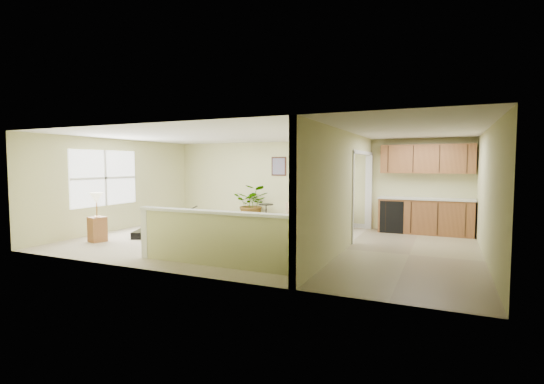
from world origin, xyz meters
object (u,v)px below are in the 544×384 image
at_px(accent_table, 266,212).
at_px(lamp_stand, 97,221).
at_px(piano_bench, 195,230).
at_px(small_plant, 346,221).
at_px(loveseat, 310,217).
at_px(palm_plant, 252,204).
at_px(piano, 174,209).

relative_size(accent_table, lamp_stand, 0.55).
xyz_separation_m(piano_bench, lamp_stand, (-2.02, -1.03, 0.22)).
bearing_deg(lamp_stand, small_plant, 39.53).
distance_m(small_plant, lamp_stand, 6.38).
distance_m(loveseat, accent_table, 1.45).
xyz_separation_m(palm_plant, small_plant, (2.96, -0.12, -0.34)).
bearing_deg(piano, small_plant, 8.29).
relative_size(piano, lamp_stand, 2.02).
bearing_deg(accent_table, small_plant, 3.71).
distance_m(piano, piano_bench, 1.26).
xyz_separation_m(accent_table, lamp_stand, (-2.55, -3.90, 0.08)).
xyz_separation_m(loveseat, palm_plant, (-2.03, 0.45, 0.23)).
bearing_deg(small_plant, accent_table, -176.29).
relative_size(accent_table, palm_plant, 0.51).
distance_m(piano, loveseat, 3.71).
distance_m(loveseat, lamp_stand, 5.46).
relative_size(piano_bench, palm_plant, 0.64).
height_order(piano_bench, lamp_stand, lamp_stand).
distance_m(accent_table, lamp_stand, 4.66).
bearing_deg(piano, accent_table, 31.84).
relative_size(loveseat, palm_plant, 1.31).
bearing_deg(piano_bench, piano, 151.40).
xyz_separation_m(piano_bench, accent_table, (0.54, 2.87, 0.14)).
bearing_deg(lamp_stand, palm_plant, 64.91).
xyz_separation_m(piano, accent_table, (1.59, 2.30, -0.24)).
bearing_deg(palm_plant, small_plant, -2.38).
relative_size(piano, palm_plant, 1.87).
bearing_deg(accent_table, lamp_stand, -123.17).
height_order(loveseat, palm_plant, palm_plant).
distance_m(piano_bench, palm_plant, 3.16).
distance_m(palm_plant, small_plant, 2.98).
distance_m(accent_table, small_plant, 2.38).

